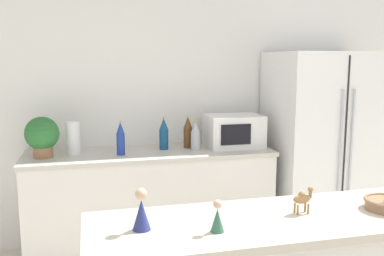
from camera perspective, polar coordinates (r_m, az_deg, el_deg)
The scene contains 13 objects.
wall_back at distance 3.94m, azimuth -1.44°, elevation 3.66°, with size 8.00×0.06×2.55m.
back_counter at distance 3.73m, azimuth -5.48°, elevation -9.75°, with size 2.06×0.63×0.89m.
refrigerator at distance 4.06m, azimuth 16.81°, elevation -2.50°, with size 0.91×0.75×1.72m.
potted_plant at distance 3.54m, azimuth -19.37°, elevation -0.93°, with size 0.26×0.26×0.32m.
paper_towel_roll at distance 3.59m, azimuth -15.56°, elevation -1.30°, with size 0.11×0.11×0.27m.
microwave at distance 3.78m, azimuth 5.57°, elevation -0.39°, with size 0.48×0.37×0.28m.
back_bottle_0 at distance 3.48m, azimuth -9.50°, elevation -1.41°, with size 0.07×0.07×0.28m.
back_bottle_1 at distance 3.72m, azimuth -0.56°, elevation -0.58°, with size 0.08×0.08×0.29m.
back_bottle_2 at distance 3.66m, azimuth -3.78°, elevation -0.79°, with size 0.08×0.08×0.28m.
back_bottle_3 at distance 3.64m, azimuth 0.47°, elevation -1.06°, with size 0.08×0.08×0.25m.
camel_figurine at distance 1.92m, azimuth 14.55°, elevation -9.05°, with size 0.09×0.05×0.12m.
wise_man_figurine_blue at distance 1.69m, azimuth -6.76°, elevation -11.07°, with size 0.07×0.07×0.17m.
wise_man_figurine_crimson at distance 1.67m, azimuth 3.41°, elevation -11.89°, with size 0.05×0.05×0.13m.
Camera 1 is at (-0.85, -1.10, 1.65)m, focal length 40.00 mm.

